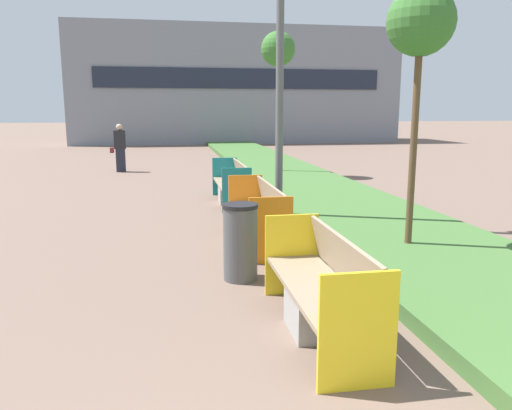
{
  "coord_description": "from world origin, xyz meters",
  "views": [
    {
      "loc": [
        -0.45,
        -0.51,
        2.11
      ],
      "look_at": [
        0.9,
        7.29,
        0.6
      ],
      "focal_mm": 35.0,
      "sensor_mm": 36.0,
      "label": 1
    }
  ],
  "objects_px": {
    "sapling_tree_near": "(421,26)",
    "pedestrian_walking": "(120,148)",
    "street_lamp_post": "(280,4)",
    "bench_yellow_frame": "(321,295)",
    "litter_bin": "(240,242)",
    "sapling_tree_far": "(278,51)",
    "bench_orange_frame": "(259,219)",
    "bench_teal_frame": "(232,187)"
  },
  "relations": [
    {
      "from": "bench_teal_frame",
      "to": "sapling_tree_far",
      "type": "distance_m",
      "value": 6.12
    },
    {
      "from": "bench_orange_frame",
      "to": "litter_bin",
      "type": "bearing_deg",
      "value": -107.28
    },
    {
      "from": "bench_yellow_frame",
      "to": "bench_teal_frame",
      "type": "relative_size",
      "value": 0.91
    },
    {
      "from": "bench_teal_frame",
      "to": "bench_yellow_frame",
      "type": "bearing_deg",
      "value": -90.02
    },
    {
      "from": "bench_yellow_frame",
      "to": "sapling_tree_far",
      "type": "distance_m",
      "value": 12.16
    },
    {
      "from": "sapling_tree_far",
      "to": "pedestrian_walking",
      "type": "bearing_deg",
      "value": 158.74
    },
    {
      "from": "bench_orange_frame",
      "to": "sapling_tree_far",
      "type": "bearing_deg",
      "value": 75.75
    },
    {
      "from": "sapling_tree_near",
      "to": "sapling_tree_far",
      "type": "bearing_deg",
      "value": 90.0
    },
    {
      "from": "sapling_tree_near",
      "to": "street_lamp_post",
      "type": "bearing_deg",
      "value": 120.92
    },
    {
      "from": "sapling_tree_near",
      "to": "sapling_tree_far",
      "type": "height_order",
      "value": "sapling_tree_far"
    },
    {
      "from": "bench_yellow_frame",
      "to": "sapling_tree_far",
      "type": "relative_size",
      "value": 0.47
    },
    {
      "from": "sapling_tree_near",
      "to": "pedestrian_walking",
      "type": "xyz_separation_m",
      "value": [
        -5.12,
        11.14,
        -2.4
      ]
    },
    {
      "from": "bench_yellow_frame",
      "to": "pedestrian_walking",
      "type": "distance_m",
      "value": 13.79
    },
    {
      "from": "street_lamp_post",
      "to": "pedestrian_walking",
      "type": "relative_size",
      "value": 4.32
    },
    {
      "from": "bench_orange_frame",
      "to": "pedestrian_walking",
      "type": "height_order",
      "value": "pedestrian_walking"
    },
    {
      "from": "bench_yellow_frame",
      "to": "litter_bin",
      "type": "height_order",
      "value": "litter_bin"
    },
    {
      "from": "bench_teal_frame",
      "to": "pedestrian_walking",
      "type": "xyz_separation_m",
      "value": [
        -3.08,
        6.54,
        0.46
      ]
    },
    {
      "from": "sapling_tree_far",
      "to": "pedestrian_walking",
      "type": "relative_size",
      "value": 2.75
    },
    {
      "from": "street_lamp_post",
      "to": "bench_teal_frame",
      "type": "bearing_deg",
      "value": 105.38
    },
    {
      "from": "litter_bin",
      "to": "sapling_tree_far",
      "type": "distance_m",
      "value": 10.72
    },
    {
      "from": "pedestrian_walking",
      "to": "sapling_tree_far",
      "type": "bearing_deg",
      "value": -21.26
    },
    {
      "from": "sapling_tree_far",
      "to": "sapling_tree_near",
      "type": "bearing_deg",
      "value": -90.0
    },
    {
      "from": "bench_yellow_frame",
      "to": "street_lamp_post",
      "type": "relative_size",
      "value": 0.3
    },
    {
      "from": "bench_yellow_frame",
      "to": "litter_bin",
      "type": "distance_m",
      "value": 1.73
    },
    {
      "from": "sapling_tree_far",
      "to": "litter_bin",
      "type": "bearing_deg",
      "value": -104.81
    },
    {
      "from": "street_lamp_post",
      "to": "sapling_tree_far",
      "type": "distance_m",
      "value": 6.91
    },
    {
      "from": "bench_orange_frame",
      "to": "street_lamp_post",
      "type": "distance_m",
      "value": 3.83
    },
    {
      "from": "bench_yellow_frame",
      "to": "bench_teal_frame",
      "type": "distance_m",
      "value": 6.9
    },
    {
      "from": "bench_yellow_frame",
      "to": "sapling_tree_near",
      "type": "bearing_deg",
      "value": 48.33
    },
    {
      "from": "bench_teal_frame",
      "to": "street_lamp_post",
      "type": "height_order",
      "value": "street_lamp_post"
    },
    {
      "from": "bench_orange_frame",
      "to": "sapling_tree_near",
      "type": "bearing_deg",
      "value": -28.78
    },
    {
      "from": "bench_yellow_frame",
      "to": "pedestrian_walking",
      "type": "bearing_deg",
      "value": 102.88
    },
    {
      "from": "litter_bin",
      "to": "sapling_tree_far",
      "type": "bearing_deg",
      "value": 75.19
    },
    {
      "from": "bench_orange_frame",
      "to": "bench_teal_frame",
      "type": "xyz_separation_m",
      "value": [
        -0.0,
        3.49,
        -0.0
      ]
    },
    {
      "from": "bench_yellow_frame",
      "to": "pedestrian_walking",
      "type": "xyz_separation_m",
      "value": [
        -3.07,
        13.44,
        0.46
      ]
    },
    {
      "from": "bench_yellow_frame",
      "to": "sapling_tree_near",
      "type": "height_order",
      "value": "sapling_tree_near"
    },
    {
      "from": "litter_bin",
      "to": "sapling_tree_far",
      "type": "height_order",
      "value": "sapling_tree_far"
    },
    {
      "from": "bench_yellow_frame",
      "to": "street_lamp_post",
      "type": "bearing_deg",
      "value": 82.56
    },
    {
      "from": "bench_orange_frame",
      "to": "pedestrian_walking",
      "type": "distance_m",
      "value": 10.49
    },
    {
      "from": "street_lamp_post",
      "to": "sapling_tree_near",
      "type": "xyz_separation_m",
      "value": [
        1.43,
        -2.39,
        -0.7
      ]
    },
    {
      "from": "sapling_tree_near",
      "to": "pedestrian_walking",
      "type": "bearing_deg",
      "value": 114.66
    },
    {
      "from": "bench_teal_frame",
      "to": "sapling_tree_near",
      "type": "bearing_deg",
      "value": -66.1
    }
  ]
}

